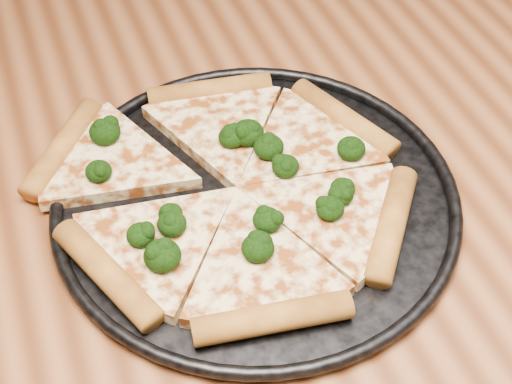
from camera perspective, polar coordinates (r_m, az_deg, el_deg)
name	(u,v)px	position (r m, az deg, el deg)	size (l,w,h in m)	color
dining_table	(262,243)	(0.77, 0.47, -3.90)	(1.20, 0.90, 0.75)	brown
pizza_pan	(256,198)	(0.67, 0.00, -0.48)	(0.37, 0.37, 0.02)	black
pizza	(231,187)	(0.67, -1.93, 0.38)	(0.35, 0.33, 0.02)	#F5DA96
broccoli_florets	(232,183)	(0.66, -1.88, 0.71)	(0.25, 0.21, 0.02)	black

